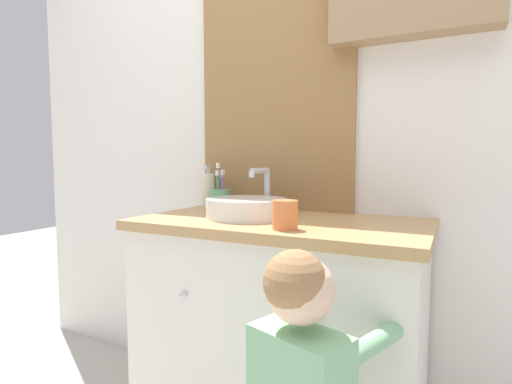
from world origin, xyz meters
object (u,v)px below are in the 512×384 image
drinking_cup (285,215)px  soap_dispenser (208,189)px  sink_basin (248,207)px  toothbrush_holder (220,198)px

drinking_cup → soap_dispenser: bearing=143.8°
soap_dispenser → drinking_cup: 0.68m
sink_basin → soap_dispenser: soap_dispenser is taller
sink_basin → toothbrush_holder: 0.29m
drinking_cup → sink_basin: bearing=141.9°
sink_basin → toothbrush_holder: (-0.23, 0.17, 0.01)m
soap_dispenser → drinking_cup: size_ratio=2.11×
soap_dispenser → drinking_cup: bearing=-36.2°
toothbrush_holder → drinking_cup: (0.45, -0.35, -0.00)m
sink_basin → toothbrush_holder: size_ratio=1.76×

